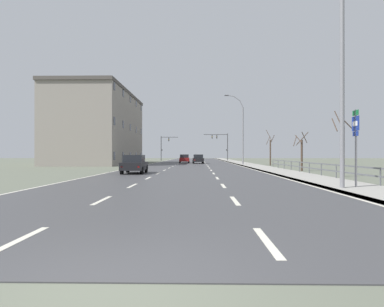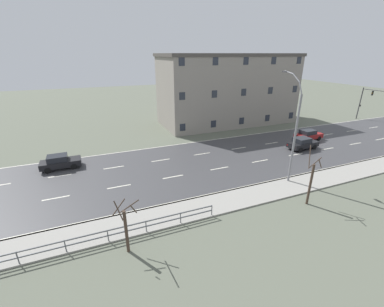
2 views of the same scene
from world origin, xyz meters
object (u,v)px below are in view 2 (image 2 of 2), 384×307
at_px(car_far_right, 303,143).
at_px(traffic_signal_left, 365,99).
at_px(car_mid_centre, 60,162).
at_px(street_lamp_midground, 294,132).
at_px(car_near_left, 308,135).
at_px(brick_building, 228,89).

bearing_deg(car_far_right, traffic_signal_left, 107.06).
bearing_deg(traffic_signal_left, car_mid_centre, -86.84).
height_order(street_lamp_midground, traffic_signal_left, street_lamp_midground).
relative_size(street_lamp_midground, car_far_right, 2.48).
distance_m(car_mid_centre, car_far_right, 29.72).
distance_m(street_lamp_midground, car_near_left, 15.37).
height_order(street_lamp_midground, car_far_right, street_lamp_midground).
bearing_deg(brick_building, street_lamp_midground, -14.67).
relative_size(car_far_right, brick_building, 0.18).
distance_m(traffic_signal_left, car_near_left, 20.04).
xyz_separation_m(traffic_signal_left, car_far_right, (8.21, -22.55, -3.05)).
distance_m(street_lamp_midground, traffic_signal_left, 34.07).
bearing_deg(car_mid_centre, car_near_left, 83.87).
bearing_deg(street_lamp_midground, brick_building, 165.33).
bearing_deg(brick_building, traffic_signal_left, 71.78).
distance_m(car_near_left, car_far_right, 4.38).
xyz_separation_m(street_lamp_midground, car_near_left, (-8.91, 11.79, -4.24)).
height_order(traffic_signal_left, car_far_right, traffic_signal_left).
xyz_separation_m(traffic_signal_left, brick_building, (-8.16, -24.80, 2.10)).
relative_size(traffic_signal_left, car_near_left, 1.43).
height_order(car_far_right, brick_building, brick_building).
bearing_deg(car_near_left, street_lamp_midground, -55.21).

